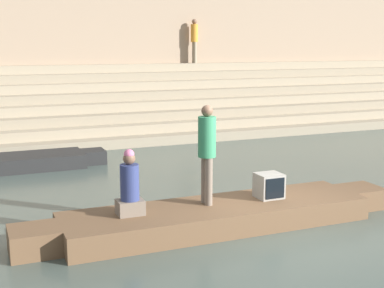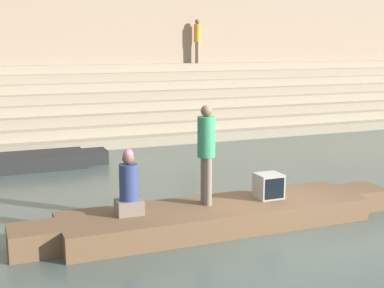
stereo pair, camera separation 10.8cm
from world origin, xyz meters
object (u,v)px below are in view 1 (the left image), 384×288
(rowboat_main, at_px, (218,215))
(person_standing, at_px, (207,147))
(tv_set, at_px, (269,186))
(person_on_steps, at_px, (194,37))
(person_rowing, at_px, (130,188))

(rowboat_main, xyz_separation_m, person_standing, (-0.15, 0.15, 1.23))
(tv_set, bearing_deg, person_standing, -179.42)
(person_standing, distance_m, tv_set, 1.48)
(rowboat_main, height_order, person_on_steps, person_on_steps)
(person_rowing, xyz_separation_m, tv_set, (2.67, -0.03, -0.23))
(rowboat_main, distance_m, tv_set, 1.16)
(tv_set, bearing_deg, rowboat_main, -172.06)
(person_standing, height_order, person_on_steps, person_on_steps)
(person_rowing, bearing_deg, person_on_steps, 66.95)
(rowboat_main, relative_size, person_rowing, 6.37)
(rowboat_main, distance_m, person_rowing, 1.72)
(rowboat_main, relative_size, tv_set, 15.32)
(tv_set, bearing_deg, person_on_steps, 78.55)
(rowboat_main, height_order, tv_set, tv_set)
(rowboat_main, xyz_separation_m, tv_set, (1.08, 0.05, 0.42))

